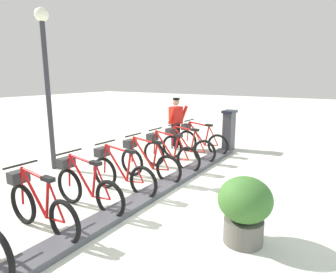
{
  "coord_description": "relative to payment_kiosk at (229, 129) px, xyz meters",
  "views": [
    {
      "loc": [
        -3.17,
        4.35,
        2.33
      ],
      "look_at": [
        0.5,
        -1.41,
        0.9
      ],
      "focal_mm": 30.74,
      "sensor_mm": 36.0,
      "label": 1
    }
  ],
  "objects": [
    {
      "name": "planter_bush",
      "position": [
        -2.12,
        4.96,
        -0.12
      ],
      "size": [
        0.76,
        0.76,
        0.97
      ],
      "color": "#59544C",
      "rests_on": "ground"
    },
    {
      "name": "lamp_post",
      "position": [
        3.08,
        4.28,
        1.89
      ],
      "size": [
        0.32,
        0.32,
        3.9
      ],
      "color": "#2D2D33",
      "rests_on": "ground"
    },
    {
      "name": "bike_docked_3",
      "position": [
        0.57,
        3.63,
        -0.24
      ],
      "size": [
        1.72,
        0.54,
        1.02
      ],
      "color": "black",
      "rests_on": "ground"
    },
    {
      "name": "ground_plane",
      "position": [
        -0.05,
        4.34,
        -0.67
      ],
      "size": [
        60.0,
        60.0,
        0.0
      ],
      "primitive_type": "plane",
      "color": "beige"
    },
    {
      "name": "payment_kiosk",
      "position": [
        0.0,
        0.0,
        0.0
      ],
      "size": [
        0.36,
        0.52,
        1.28
      ],
      "color": "#38383D",
      "rests_on": "ground"
    },
    {
      "name": "bike_docked_1",
      "position": [
        0.57,
        1.82,
        -0.24
      ],
      "size": [
        1.72,
        0.54,
        1.02
      ],
      "color": "black",
      "rests_on": "ground"
    },
    {
      "name": "bike_docked_6",
      "position": [
        0.57,
        6.35,
        -0.24
      ],
      "size": [
        1.72,
        0.54,
        1.02
      ],
      "color": "black",
      "rests_on": "ground"
    },
    {
      "name": "bike_docked_4",
      "position": [
        0.57,
        4.54,
        -0.24
      ],
      "size": [
        1.72,
        0.54,
        1.02
      ],
      "color": "black",
      "rests_on": "ground"
    },
    {
      "name": "bike_docked_5",
      "position": [
        0.57,
        5.44,
        -0.24
      ],
      "size": [
        1.72,
        0.54,
        1.02
      ],
      "color": "black",
      "rests_on": "ground"
    },
    {
      "name": "dock_rail_base",
      "position": [
        -0.05,
        4.34,
        -0.62
      ],
      "size": [
        0.44,
        8.04,
        0.1
      ],
      "primitive_type": "cube",
      "color": "#47474C",
      "rests_on": "ground"
    },
    {
      "name": "bike_docked_2",
      "position": [
        0.57,
        2.73,
        -0.24
      ],
      "size": [
        1.72,
        0.54,
        1.02
      ],
      "color": "black",
      "rests_on": "ground"
    },
    {
      "name": "bike_docked_0",
      "position": [
        0.57,
        0.92,
        -0.24
      ],
      "size": [
        1.72,
        0.54,
        1.02
      ],
      "color": "black",
      "rests_on": "ground"
    },
    {
      "name": "worker_near_rack",
      "position": [
        1.51,
        0.78,
        0.24
      ],
      "size": [
        0.57,
        0.69,
        1.66
      ],
      "color": "white",
      "rests_on": "ground"
    }
  ]
}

